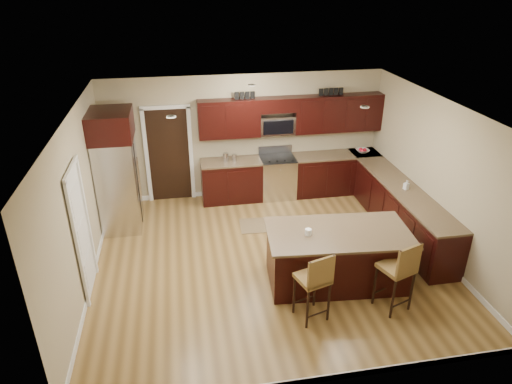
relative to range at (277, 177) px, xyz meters
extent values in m
plane|color=olive|center=(-0.68, -2.45, -0.47)|extent=(6.00, 6.00, 0.00)
plane|color=silver|center=(-0.68, -2.45, 2.23)|extent=(6.00, 6.00, 0.00)
plane|color=tan|center=(-0.68, 0.30, 0.88)|extent=(6.00, 0.00, 6.00)
plane|color=tan|center=(-3.68, -2.45, 0.88)|extent=(0.00, 5.50, 5.50)
plane|color=tan|center=(2.32, -2.45, 0.88)|extent=(0.00, 5.50, 5.50)
cube|color=black|center=(-1.03, 0.00, -0.03)|extent=(1.30, 0.60, 0.88)
cube|color=black|center=(1.35, 0.00, -0.03)|extent=(1.94, 0.60, 0.88)
cube|color=black|center=(2.02, -1.98, -0.03)|extent=(0.60, 3.35, 0.88)
cube|color=brown|center=(-1.03, 0.00, 0.43)|extent=(1.30, 0.63, 0.04)
cube|color=brown|center=(1.35, 0.00, 0.43)|extent=(1.94, 0.63, 0.04)
cube|color=brown|center=(2.02, -1.98, 0.43)|extent=(0.63, 3.35, 0.04)
cube|color=black|center=(-1.03, 0.13, 1.35)|extent=(1.30, 0.33, 0.80)
cube|color=black|center=(1.35, 0.13, 1.35)|extent=(1.94, 0.33, 0.80)
cube|color=black|center=(0.00, 0.13, 1.60)|extent=(0.76, 0.33, 0.30)
cube|color=silver|center=(0.00, 0.00, -0.02)|extent=(0.76, 0.64, 0.90)
cube|color=black|center=(0.00, 0.00, 0.44)|extent=(0.76, 0.60, 0.03)
cube|color=black|center=(0.00, -0.30, -0.02)|extent=(0.65, 0.01, 0.45)
cube|color=silver|center=(0.00, 0.27, 0.55)|extent=(0.76, 0.05, 0.18)
cube|color=silver|center=(0.00, 0.15, 1.15)|extent=(0.76, 0.31, 0.40)
cube|color=black|center=(-2.33, 0.28, 0.56)|extent=(0.85, 0.03, 2.06)
cube|color=white|center=(-3.66, -2.75, 0.55)|extent=(0.03, 0.80, 2.04)
cube|color=black|center=(0.27, -3.23, -0.03)|extent=(2.23, 1.25, 0.88)
cube|color=brown|center=(0.27, -3.23, 0.43)|extent=(2.34, 1.36, 0.04)
cube|color=black|center=(0.27, -3.23, -0.43)|extent=(2.14, 1.17, 0.09)
cube|color=brown|center=(-0.38, -4.01, 0.21)|extent=(0.53, 0.53, 0.06)
cube|color=brown|center=(-0.32, -4.19, 0.43)|extent=(0.42, 0.16, 0.45)
cylinder|color=black|center=(-0.56, -4.19, -0.15)|extent=(0.04, 0.04, 0.65)
cylinder|color=black|center=(-0.20, -4.19, -0.15)|extent=(0.04, 0.04, 0.65)
cylinder|color=black|center=(-0.56, -3.83, -0.15)|extent=(0.04, 0.04, 0.65)
cylinder|color=black|center=(-0.20, -3.83, -0.15)|extent=(0.04, 0.04, 0.65)
cube|color=brown|center=(0.89, -4.01, 0.24)|extent=(0.56, 0.56, 0.06)
cube|color=brown|center=(0.95, -4.20, 0.46)|extent=(0.43, 0.19, 0.47)
cylinder|color=black|center=(0.70, -4.20, -0.13)|extent=(0.04, 0.04, 0.68)
cylinder|color=black|center=(1.07, -4.20, -0.13)|extent=(0.04, 0.04, 0.68)
cylinder|color=black|center=(0.70, -3.82, -0.13)|extent=(0.04, 0.04, 0.68)
cylinder|color=black|center=(1.07, -3.82, -0.13)|extent=(0.04, 0.04, 0.68)
cube|color=silver|center=(-3.30, -0.78, 0.44)|extent=(0.72, 0.92, 1.83)
cube|color=black|center=(-2.94, -0.78, 0.44)|extent=(0.01, 0.02, 1.74)
cylinder|color=silver|center=(-2.91, -0.86, 0.54)|extent=(0.02, 0.02, 0.82)
cylinder|color=silver|center=(-2.91, -0.70, 0.54)|extent=(0.02, 0.02, 0.82)
cube|color=black|center=(-3.30, -0.78, 1.62)|extent=(0.78, 0.98, 0.52)
cube|color=brown|center=(-0.57, -1.26, -0.47)|extent=(0.94, 0.65, 0.01)
imported|color=silver|center=(1.95, 0.00, 0.48)|extent=(0.33, 0.33, 0.07)
imported|color=#B2B2B2|center=(2.02, -1.97, 0.54)|extent=(0.10, 0.10, 0.18)
cylinder|color=silver|center=(-1.14, 0.00, 0.54)|extent=(0.12, 0.12, 0.19)
cylinder|color=silver|center=(-0.95, 0.00, 0.52)|extent=(0.11, 0.11, 0.15)
cylinder|color=white|center=(-0.23, -3.23, 0.50)|extent=(0.10, 0.10, 0.10)
camera|label=1|loc=(-2.09, -9.05, 4.13)|focal=32.00mm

